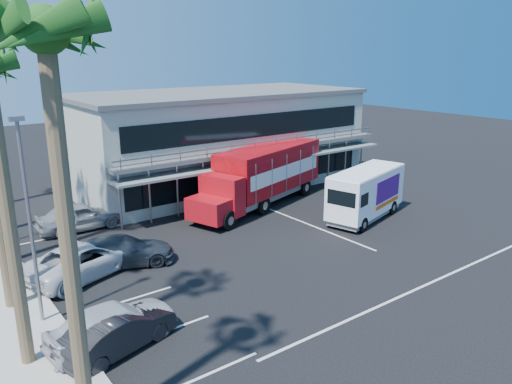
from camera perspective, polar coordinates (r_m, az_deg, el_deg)
ground at (r=27.34m, az=7.66°, el=-6.38°), size 120.00×120.00×0.00m
building at (r=39.49m, az=-4.33°, el=6.14°), size 22.40×12.00×7.30m
palm_a at (r=12.28m, az=-22.71°, el=13.99°), size 2.80×2.80×11.75m
light_pole_near at (r=20.08m, az=-24.53°, el=-2.32°), size 0.50×0.25×8.09m
red_truck at (r=33.99m, az=0.75°, el=2.07°), size 12.06×6.20×3.97m
white_van at (r=32.00m, az=12.45°, el=-0.12°), size 6.86×3.86×3.17m
parked_car_a at (r=19.26m, az=-16.07°, el=-14.26°), size 4.91×2.41×1.61m
parked_car_b at (r=18.89m, az=-15.48°, el=-15.14°), size 4.63×2.67×1.44m
parked_car_c at (r=25.08m, az=-18.97°, el=-7.25°), size 6.32×4.45×1.60m
parked_car_d at (r=25.70m, az=-15.09°, el=-6.51°), size 5.50×3.67×1.48m
parked_car_e at (r=31.34m, az=-19.52°, el=-2.64°), size 4.89×1.99×1.66m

